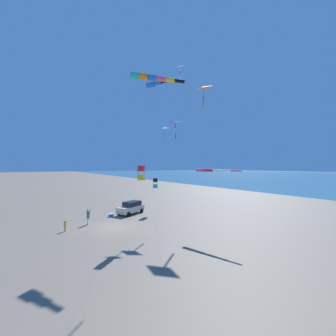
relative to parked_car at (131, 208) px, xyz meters
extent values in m
plane|color=#756654|center=(4.54, 5.19, -0.95)|extent=(600.00, 600.00, 0.00)
cube|color=beige|center=(0.09, 0.04, -0.20)|extent=(4.68, 3.54, 0.84)
cube|color=black|center=(-0.22, -0.11, 0.56)|extent=(3.03, 2.59, 0.68)
cylinder|color=black|center=(1.00, 1.51, -0.62)|extent=(0.69, 0.49, 0.66)
cylinder|color=black|center=(1.81, -0.15, -0.62)|extent=(0.69, 0.49, 0.66)
cylinder|color=black|center=(-1.63, 0.24, -0.62)|extent=(0.69, 0.49, 0.66)
cylinder|color=black|center=(-0.82, -1.43, -0.62)|extent=(0.69, 0.49, 0.66)
cube|color=blue|center=(3.12, 0.25, -0.77)|extent=(0.60, 0.40, 0.36)
cube|color=white|center=(3.12, 0.25, -0.56)|extent=(0.62, 0.42, 0.06)
cube|color=silver|center=(6.79, 2.78, -0.56)|extent=(0.27, 0.34, 0.78)
cylinder|color=#3D7F51|center=(6.79, 2.78, 0.16)|extent=(0.48, 0.48, 0.65)
sphere|color=brown|center=(6.79, 2.78, 0.60)|extent=(0.25, 0.25, 0.25)
cylinder|color=#3D7F51|center=(6.86, 2.57, 0.65)|extent=(0.26, 0.40, 0.49)
cylinder|color=#3D7F51|center=(6.57, 2.71, 0.65)|extent=(0.26, 0.40, 0.49)
cube|color=#3D7F51|center=(9.57, 4.37, -0.69)|extent=(0.16, 0.22, 0.52)
cylinder|color=gold|center=(9.57, 4.37, -0.22)|extent=(0.30, 0.30, 0.43)
sphere|color=brown|center=(9.57, 4.37, 0.07)|extent=(0.16, 0.16, 0.16)
cylinder|color=gold|center=(9.64, 4.23, 0.10)|extent=(0.14, 0.27, 0.32)
cylinder|color=gold|center=(9.44, 4.30, 0.10)|extent=(0.14, 0.27, 0.32)
cylinder|color=#EF4C93|center=(-3.74, 11.44, 5.72)|extent=(0.65, 1.12, 0.37)
cylinder|color=red|center=(-4.05, 12.46, 5.72)|extent=(0.60, 1.11, 0.32)
cylinder|color=white|center=(-4.35, 13.48, 5.72)|extent=(0.56, 1.09, 0.27)
cylinder|color=white|center=(-4.65, 14.50, 5.72)|extent=(0.51, 1.08, 0.21)
cylinder|color=#EF4C93|center=(-4.95, 15.51, 5.72)|extent=(0.46, 1.07, 0.16)
cylinder|color=white|center=(1.82, 6.93, 2.34)|extent=(10.83, 8.01, 6.59)
cube|color=black|center=(-3.56, 1.07, 4.04)|extent=(0.70, 0.70, 0.57)
cube|color=#1EB7C6|center=(-3.56, 1.07, 3.13)|extent=(0.70, 0.70, 0.57)
cylinder|color=black|center=(-3.91, 0.88, 3.58)|extent=(0.02, 0.02, 1.48)
cylinder|color=black|center=(-3.36, 0.72, 3.58)|extent=(0.02, 0.02, 1.48)
cylinder|color=black|center=(-3.76, 1.42, 3.58)|extent=(0.02, 0.02, 1.48)
cylinder|color=black|center=(-3.21, 1.27, 3.58)|extent=(0.02, 0.02, 1.48)
cylinder|color=white|center=(0.15, -0.29, 0.95)|extent=(7.42, 2.74, 3.80)
cylinder|color=#1EB7C6|center=(5.35, 13.72, 13.72)|extent=(1.03, 1.04, 0.74)
cylinder|color=orange|center=(4.84, 14.25, 13.56)|extent=(0.98, 0.99, 0.68)
cylinder|color=blue|center=(4.33, 14.79, 13.41)|extent=(0.92, 0.93, 0.62)
cylinder|color=#EF4C93|center=(3.81, 15.32, 13.25)|extent=(0.86, 0.87, 0.55)
cylinder|color=yellow|center=(3.30, 15.86, 13.09)|extent=(0.81, 0.82, 0.49)
cylinder|color=black|center=(2.78, 16.40, 12.93)|extent=(0.75, 0.76, 0.42)
cylinder|color=white|center=(8.67, 8.99, 6.35)|extent=(6.13, 8.92, 14.60)
pyramid|color=#1EB7C6|center=(-1.81, 6.43, 11.19)|extent=(1.29, 1.24, 0.36)
cylinder|color=black|center=(-1.82, 6.41, 11.13)|extent=(0.61, 0.73, 0.35)
cylinder|color=#1EB7C6|center=(-1.83, 6.43, 10.83)|extent=(0.12, 0.14, 0.50)
cylinder|color=green|center=(-1.86, 6.45, 10.34)|extent=(0.13, 0.10, 0.49)
cylinder|color=#1EB7C6|center=(-1.86, 6.44, 9.85)|extent=(0.14, 0.15, 0.50)
cylinder|color=white|center=(-1.41, 2.54, 5.07)|extent=(0.83, 7.74, 12.04)
pyramid|color=purple|center=(-4.14, 5.58, 12.36)|extent=(1.80, 1.95, 0.50)
cylinder|color=black|center=(-4.17, 5.56, 12.27)|extent=(1.19, 0.80, 0.46)
cylinder|color=purple|center=(-4.21, 5.56, 11.82)|extent=(0.19, 0.12, 0.75)
cylinder|color=yellow|center=(-4.29, 5.54, 11.09)|extent=(0.24, 0.21, 0.75)
cylinder|color=purple|center=(-4.30, 5.55, 10.35)|extent=(0.22, 0.24, 0.75)
cylinder|color=white|center=(0.01, 2.65, 5.63)|extent=(8.36, 5.84, 13.16)
pyramid|color=white|center=(-2.55, 8.99, 18.29)|extent=(1.05, 1.26, 0.40)
cylinder|color=black|center=(-2.58, 8.98, 18.23)|extent=(0.84, 0.36, 0.42)
cylinder|color=white|center=(-2.60, 8.98, 17.94)|extent=(0.14, 0.11, 0.49)
cylinder|color=purple|center=(-2.60, 8.98, 17.45)|extent=(0.15, 0.11, 0.49)
cylinder|color=white|center=(-2.56, 8.98, 16.97)|extent=(0.12, 0.12, 0.49)
cylinder|color=white|center=(-0.49, 5.24, 8.62)|extent=(4.19, 7.50, 19.14)
cylinder|color=blue|center=(-0.58, 5.25, 16.80)|extent=(1.14, 1.28, 0.72)
cylinder|color=blue|center=(-1.13, 6.16, 16.85)|extent=(0.97, 1.17, 0.53)
cylinder|color=black|center=(-1.67, 7.07, 16.89)|extent=(0.81, 1.07, 0.35)
cylinder|color=white|center=(2.45, 3.24, 7.83)|extent=(5.53, 3.14, 17.57)
pyramid|color=orange|center=(-8.74, 6.30, 17.79)|extent=(2.09, 2.54, 0.59)
cylinder|color=black|center=(-8.77, 6.29, 17.66)|extent=(1.81, 0.67, 0.48)
cylinder|color=orange|center=(-8.76, 6.25, 17.07)|extent=(0.21, 0.26, 0.99)
cylinder|color=blue|center=(-8.78, 6.18, 16.08)|extent=(0.27, 0.30, 1.00)
cylinder|color=orange|center=(-8.80, 6.13, 15.10)|extent=(0.23, 0.22, 0.99)
cylinder|color=white|center=(-5.71, 4.38, 8.32)|extent=(6.13, 3.83, 18.54)
cube|color=red|center=(3.33, 10.54, 5.97)|extent=(0.79, 0.79, 0.56)
cube|color=yellow|center=(3.33, 10.54, 5.07)|extent=(0.79, 0.79, 0.56)
cylinder|color=black|center=(2.93, 10.52, 5.52)|extent=(0.02, 0.02, 1.46)
cylinder|color=black|center=(3.35, 10.14, 5.52)|extent=(0.02, 0.02, 1.46)
cylinder|color=black|center=(3.32, 10.93, 5.52)|extent=(0.02, 0.02, 1.46)
cylinder|color=black|center=(3.73, 10.55, 5.52)|extent=(0.02, 0.02, 1.46)
cylinder|color=white|center=(7.57, 7.88, 1.92)|extent=(8.49, 5.32, 5.75)
camera|label=1|loc=(12.90, 30.53, 6.19)|focal=23.38mm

